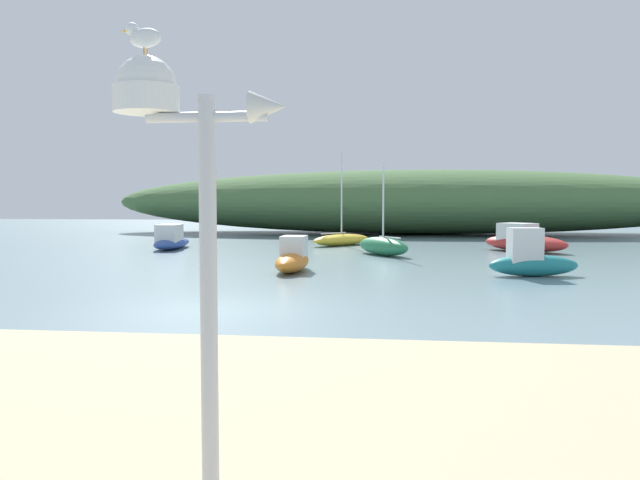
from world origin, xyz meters
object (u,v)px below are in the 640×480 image
(sailboat_centre_water, at_px, (341,239))
(motorboat_east_reach, at_px, (293,258))
(seagull_on_radar, at_px, (143,36))
(motorboat_west_reach, at_px, (531,259))
(sailboat_inner_mooring, at_px, (383,246))
(motorboat_mid_channel, at_px, (523,241))
(motorboat_outer_mooring, at_px, (171,240))
(mast_structure, at_px, (173,150))

(sailboat_centre_water, distance_m, motorboat_east_reach, 12.31)
(seagull_on_radar, bearing_deg, motorboat_east_reach, 96.00)
(motorboat_west_reach, bearing_deg, sailboat_inner_mooring, 124.39)
(motorboat_mid_channel, height_order, sailboat_inner_mooring, sailboat_inner_mooring)
(sailboat_centre_water, distance_m, motorboat_outer_mooring, 8.72)
(mast_structure, bearing_deg, sailboat_centre_water, 92.77)
(mast_structure, xyz_separation_m, motorboat_east_reach, (-1.98, 16.96, -2.32))
(mast_structure, distance_m, motorboat_east_reach, 17.23)
(sailboat_centre_water, distance_m, motorboat_west_reach, 14.56)
(seagull_on_radar, relative_size, sailboat_centre_water, 0.07)
(mast_structure, distance_m, motorboat_west_reach, 17.63)
(motorboat_east_reach, distance_m, motorboat_outer_mooring, 11.56)
(seagull_on_radar, relative_size, motorboat_east_reach, 0.10)
(motorboat_east_reach, xyz_separation_m, motorboat_outer_mooring, (-7.45, 8.84, -0.01))
(seagull_on_radar, height_order, sailboat_centre_water, sailboat_centre_water)
(motorboat_west_reach, bearing_deg, motorboat_mid_channel, 80.67)
(sailboat_centre_water, xyz_separation_m, motorboat_east_reach, (-0.56, -12.30, 0.12))
(sailboat_inner_mooring, relative_size, motorboat_outer_mooring, 0.94)
(sailboat_centre_water, xyz_separation_m, motorboat_outer_mooring, (-8.01, -3.46, 0.11))
(motorboat_mid_channel, distance_m, sailboat_inner_mooring, 6.98)
(motorboat_west_reach, distance_m, motorboat_east_reach, 7.67)
(motorboat_outer_mooring, bearing_deg, seagull_on_radar, -70.32)
(mast_structure, bearing_deg, sailboat_inner_mooring, 87.84)
(motorboat_mid_channel, xyz_separation_m, sailboat_inner_mooring, (-6.40, -2.77, -0.10))
(sailboat_inner_mooring, bearing_deg, motorboat_outer_mooring, 167.70)
(mast_structure, bearing_deg, seagull_on_radar, 179.09)
(motorboat_west_reach, xyz_separation_m, motorboat_mid_channel, (1.61, 9.78, -0.03))
(motorboat_east_reach, height_order, sailboat_inner_mooring, sailboat_inner_mooring)
(motorboat_mid_channel, bearing_deg, mast_structure, -105.49)
(mast_structure, height_order, sailboat_inner_mooring, sailboat_inner_mooring)
(mast_structure, height_order, seagull_on_radar, seagull_on_radar)
(motorboat_mid_channel, xyz_separation_m, motorboat_outer_mooring, (-16.72, -0.52, -0.08))
(motorboat_outer_mooring, bearing_deg, mast_structure, -69.94)
(mast_structure, relative_size, seagull_on_radar, 9.94)
(mast_structure, height_order, sailboat_centre_water, sailboat_centre_water)
(motorboat_mid_channel, bearing_deg, motorboat_west_reach, -99.33)
(seagull_on_radar, height_order, motorboat_mid_channel, seagull_on_radar)
(sailboat_centre_water, bearing_deg, mast_structure, -87.23)
(sailboat_centre_water, xyz_separation_m, motorboat_mid_channel, (8.71, -2.94, 0.18))
(mast_structure, distance_m, seagull_on_radar, 0.79)
(mast_structure, relative_size, motorboat_outer_mooring, 0.76)
(seagull_on_radar, relative_size, motorboat_mid_channel, 0.08)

